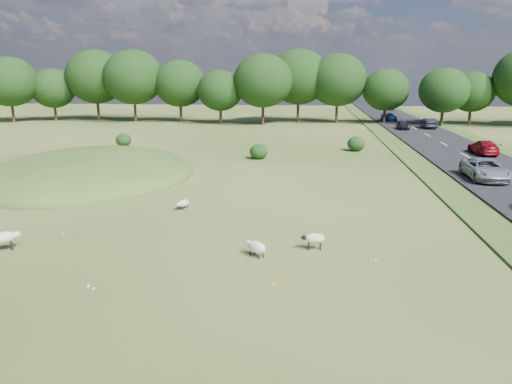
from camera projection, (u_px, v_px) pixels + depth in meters
ground at (253, 161)px, 45.69m from camera, size 160.00×160.00×0.00m
mound at (90, 176)px, 39.18m from camera, size 16.00×20.00×4.00m
road at (449, 148)px, 53.30m from camera, size 8.00×150.00×0.25m
treeline at (271, 81)px, 78.53m from camera, size 96.28×14.66×11.70m
shrubs at (251, 145)px, 51.17m from camera, size 27.05×8.54×1.51m
sheep_0 at (314, 238)px, 22.85m from camera, size 1.11×0.55×0.79m
sheep_1 at (183, 203)px, 29.69m from camera, size 0.75×1.04×0.58m
sheep_2 at (4, 238)px, 22.68m from camera, size 1.17×1.18×0.92m
sheep_3 at (256, 247)px, 22.05m from camera, size 1.15×1.12×0.71m
car_0 at (429, 123)px, 70.36m from camera, size 1.48×4.25×1.40m
car_1 at (485, 169)px, 36.81m from camera, size 2.48×5.37×1.49m
car_3 at (389, 117)px, 81.47m from camera, size 2.09×4.53×1.26m
car_4 at (484, 147)px, 48.08m from camera, size 1.88×4.63×1.34m
car_5 at (403, 125)px, 69.16m from camera, size 1.44×3.57×1.22m
car_6 at (389, 106)px, 104.94m from camera, size 2.15×5.29×1.54m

